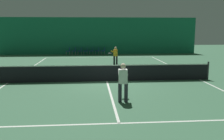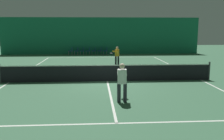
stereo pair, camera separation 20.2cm
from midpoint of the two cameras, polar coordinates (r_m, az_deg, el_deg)
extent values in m
plane|color=#386647|center=(14.26, -0.67, -2.59)|extent=(60.00, 60.00, 0.00)
cube|color=#196B4C|center=(29.27, -2.29, 7.80)|extent=(23.00, 0.12, 4.23)
cube|color=silver|center=(26.00, -2.07, 2.92)|extent=(11.00, 0.10, 0.00)
cube|color=silver|center=(20.55, -1.62, 1.16)|extent=(8.25, 0.10, 0.00)
cube|color=silver|center=(8.13, 1.79, -12.08)|extent=(8.25, 0.10, 0.00)
cube|color=silver|center=(15.01, -22.15, -2.68)|extent=(0.10, 23.80, 0.00)
cube|color=silver|center=(15.54, 20.04, -2.16)|extent=(0.10, 23.80, 0.00)
cube|color=silver|center=(14.26, -0.67, -2.59)|extent=(0.10, 12.80, 0.00)
cube|color=black|center=(14.17, -0.67, -0.72)|extent=(11.90, 0.02, 0.95)
cube|color=white|center=(14.09, -0.68, 1.08)|extent=(11.90, 0.02, 0.05)
cylinder|color=#333338|center=(15.07, -23.90, -0.69)|extent=(0.10, 0.10, 1.07)
cylinder|color=#333338|center=(15.64, 21.66, -0.20)|extent=(0.10, 0.10, 1.07)
cylinder|color=#2D2D38|center=(10.23, 2.16, -5.21)|extent=(0.16, 0.16, 0.79)
cylinder|color=#2D2D38|center=(10.24, 3.57, -5.22)|extent=(0.16, 0.16, 0.79)
cylinder|color=white|center=(10.08, 2.90, -1.49)|extent=(0.40, 0.40, 0.57)
sphere|color=beige|center=(10.01, 2.92, 0.90)|extent=(0.22, 0.22, 0.22)
cylinder|color=white|center=(10.31, 2.05, -0.51)|extent=(0.14, 0.55, 0.23)
cylinder|color=white|center=(10.32, 3.68, -0.51)|extent=(0.14, 0.55, 0.23)
cylinder|color=black|center=(10.73, 2.79, -0.49)|extent=(0.05, 0.31, 0.03)
torus|color=#1951B2|center=(11.03, 2.75, -0.22)|extent=(0.36, 0.36, 0.03)
cylinder|color=silver|center=(11.03, 2.75, -0.22)|extent=(0.30, 0.30, 0.00)
cylinder|color=black|center=(20.38, 1.74, 2.13)|extent=(0.20, 0.20, 0.74)
cylinder|color=black|center=(20.49, 1.15, 2.17)|extent=(0.20, 0.20, 0.74)
cylinder|color=gold|center=(20.36, 1.45, 3.93)|extent=(0.48, 0.48, 0.54)
sphere|color=#DBAD89|center=(20.33, 1.46, 5.06)|extent=(0.21, 0.21, 0.21)
cylinder|color=gold|center=(20.07, 1.47, 4.20)|extent=(0.36, 0.47, 0.22)
cylinder|color=gold|center=(20.20, 0.78, 4.24)|extent=(0.36, 0.47, 0.22)
cylinder|color=black|center=(19.80, 0.57, 3.94)|extent=(0.19, 0.27, 0.03)
torus|color=black|center=(19.53, 0.14, 3.87)|extent=(0.46, 0.46, 0.03)
cylinder|color=silver|center=(19.53, 0.14, 3.87)|extent=(0.38, 0.38, 0.00)
cylinder|color=#99999E|center=(29.18, -9.65, 3.89)|extent=(0.03, 0.03, 0.39)
cylinder|color=#99999E|center=(28.80, -9.72, 3.82)|extent=(0.03, 0.03, 0.39)
cylinder|color=#99999E|center=(29.14, -8.90, 3.91)|extent=(0.03, 0.03, 0.39)
cylinder|color=#99999E|center=(28.77, -8.97, 3.83)|extent=(0.03, 0.03, 0.39)
cube|color=navy|center=(28.95, -9.32, 4.30)|extent=(0.44, 0.44, 0.05)
cube|color=navy|center=(28.91, -8.94, 4.75)|extent=(0.04, 0.44, 0.40)
cylinder|color=#99999E|center=(29.12, -8.34, 3.91)|extent=(0.03, 0.03, 0.39)
cylinder|color=#99999E|center=(28.74, -8.40, 3.84)|extent=(0.03, 0.03, 0.39)
cylinder|color=#99999E|center=(29.09, -7.59, 3.93)|extent=(0.03, 0.03, 0.39)
cylinder|color=#99999E|center=(28.71, -7.64, 3.85)|extent=(0.03, 0.03, 0.39)
cube|color=navy|center=(28.89, -8.00, 4.32)|extent=(0.44, 0.44, 0.05)
cube|color=navy|center=(28.86, -7.62, 4.77)|extent=(0.04, 0.44, 0.40)
cylinder|color=#99999E|center=(29.07, -7.03, 3.93)|extent=(0.03, 0.03, 0.39)
cylinder|color=#99999E|center=(28.69, -7.07, 3.86)|extent=(0.03, 0.03, 0.39)
cylinder|color=#99999E|center=(29.05, -6.28, 3.95)|extent=(0.03, 0.03, 0.39)
cylinder|color=#99999E|center=(28.67, -6.31, 3.87)|extent=(0.03, 0.03, 0.39)
cube|color=navy|center=(28.85, -6.68, 4.34)|extent=(0.44, 0.44, 0.05)
cube|color=navy|center=(28.82, -6.29, 4.79)|extent=(0.04, 0.44, 0.40)
cylinder|color=#99999E|center=(29.04, -5.71, 3.95)|extent=(0.03, 0.03, 0.39)
cylinder|color=#99999E|center=(28.66, -5.74, 3.88)|extent=(0.03, 0.03, 0.39)
cylinder|color=#99999E|center=(29.03, -4.96, 3.96)|extent=(0.03, 0.03, 0.39)
cylinder|color=#99999E|center=(28.65, -4.98, 3.89)|extent=(0.03, 0.03, 0.39)
cube|color=navy|center=(28.82, -5.35, 4.36)|extent=(0.44, 0.44, 0.05)
cube|color=navy|center=(28.80, -4.96, 4.81)|extent=(0.04, 0.44, 0.40)
cylinder|color=#99999E|center=(29.02, -4.40, 3.97)|extent=(0.03, 0.03, 0.39)
cylinder|color=#99999E|center=(28.65, -4.40, 3.90)|extent=(0.03, 0.03, 0.39)
cylinder|color=#99999E|center=(29.02, -3.64, 3.98)|extent=(0.03, 0.03, 0.39)
cylinder|color=#99999E|center=(28.64, -3.64, 3.90)|extent=(0.03, 0.03, 0.39)
cube|color=navy|center=(28.81, -4.03, 4.37)|extent=(0.44, 0.44, 0.05)
cube|color=navy|center=(28.79, -3.63, 4.82)|extent=(0.04, 0.44, 0.40)
cylinder|color=#99999E|center=(29.02, -3.08, 3.98)|extent=(0.03, 0.03, 0.39)
cylinder|color=#99999E|center=(28.65, -3.07, 3.91)|extent=(0.03, 0.03, 0.39)
cylinder|color=#99999E|center=(29.03, -2.33, 3.99)|extent=(0.03, 0.03, 0.39)
cylinder|color=#99999E|center=(28.65, -2.31, 3.92)|extent=(0.03, 0.03, 0.39)
cube|color=navy|center=(28.82, -2.70, 4.39)|extent=(0.44, 0.44, 0.05)
cube|color=navy|center=(28.80, -2.30, 4.84)|extent=(0.04, 0.44, 0.40)
cylinder|color=#99999E|center=(29.04, -1.76, 4.00)|extent=(0.03, 0.03, 0.39)
cylinder|color=#99999E|center=(28.66, -1.73, 3.92)|extent=(0.03, 0.03, 0.39)
cylinder|color=#99999E|center=(29.05, -1.01, 4.00)|extent=(0.03, 0.03, 0.39)
cylinder|color=#99999E|center=(28.68, -0.97, 3.93)|extent=(0.03, 0.03, 0.39)
cube|color=navy|center=(28.84, -1.37, 4.40)|extent=(0.44, 0.44, 0.05)
cube|color=navy|center=(28.83, -0.97, 4.85)|extent=(0.04, 0.44, 0.40)
camera|label=1|loc=(0.10, -89.54, 0.08)|focal=40.00mm
camera|label=2|loc=(0.10, 90.46, -0.08)|focal=40.00mm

